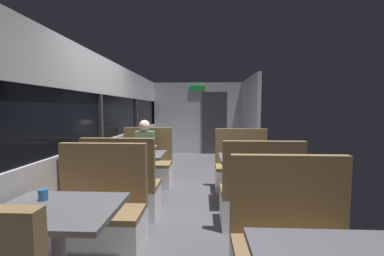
{
  "coord_description": "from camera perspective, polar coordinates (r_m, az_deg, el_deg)",
  "views": [
    {
      "loc": [
        0.19,
        -3.83,
        1.48
      ],
      "look_at": [
        -0.13,
        3.36,
        0.9
      ],
      "focal_mm": 23.15,
      "sensor_mm": 36.0,
      "label": 1
    }
  ],
  "objects": [
    {
      "name": "bench_mid_window_facing_entry",
      "position": [
        4.9,
        -10.44,
        -9.07
      ],
      "size": [
        0.95,
        0.5,
        1.1
      ],
      "color": "silver",
      "rests_on": "ground_plane"
    },
    {
      "name": "carriage_end_bulkhead",
      "position": [
        8.03,
        1.65,
        2.16
      ],
      "size": [
        2.9,
        0.11,
        2.3
      ],
      "color": "#B2B2B7",
      "rests_on": "ground_plane"
    },
    {
      "name": "bench_near_window_facing_entry",
      "position": [
        2.91,
        -20.77,
        -18.98
      ],
      "size": [
        0.95,
        0.5,
        1.1
      ],
      "color": "silver",
      "rests_on": "ground_plane"
    },
    {
      "name": "dining_table_mid_window",
      "position": [
        4.17,
        -12.68,
        -7.13
      ],
      "size": [
        0.9,
        0.7,
        0.74
      ],
      "color": "#9E9EA3",
      "rests_on": "ground_plane"
    },
    {
      "name": "ground_plane",
      "position": [
        4.11,
        -0.27,
        -16.6
      ],
      "size": [
        3.3,
        9.2,
        0.02
      ],
      "primitive_type": "cube",
      "color": "#423F44"
    },
    {
      "name": "coffee_cup_primary",
      "position": [
        2.37,
        -31.08,
        -13.04
      ],
      "size": [
        0.07,
        0.07,
        0.09
      ],
      "color": "#26598C",
      "rests_on": "dining_table_near_window"
    },
    {
      "name": "carriage_aisle_panel_right",
      "position": [
        6.95,
        13.02,
        1.77
      ],
      "size": [
        0.08,
        2.4,
        2.3
      ],
      "primitive_type": "cube",
      "color": "#B2B2B7",
      "rests_on": "ground_plane"
    },
    {
      "name": "seated_passenger",
      "position": [
        4.78,
        -10.67,
        -6.83
      ],
      "size": [
        0.47,
        0.55,
        1.26
      ],
      "color": "#26262D",
      "rests_on": "ground_plane"
    },
    {
      "name": "bench_rear_aisle_facing_end",
      "position": [
        3.32,
        15.24,
        -15.83
      ],
      "size": [
        0.95,
        0.5,
        1.1
      ],
      "color": "silver",
      "rests_on": "ground_plane"
    },
    {
      "name": "dining_table_rear_aisle",
      "position": [
        3.89,
        13.07,
        -7.97
      ],
      "size": [
        0.9,
        0.7,
        0.74
      ],
      "color": "#9E9EA3",
      "rests_on": "ground_plane"
    },
    {
      "name": "bench_rear_aisle_facing_entry",
      "position": [
        4.63,
        11.41,
        -9.87
      ],
      "size": [
        0.95,
        0.5,
        1.1
      ],
      "color": "silver",
      "rests_on": "ground_plane"
    },
    {
      "name": "dining_table_near_window",
      "position": [
        2.22,
        -28.56,
        -18.18
      ],
      "size": [
        0.9,
        0.7,
        0.74
      ],
      "color": "#9E9EA3",
      "rests_on": "ground_plane"
    },
    {
      "name": "bench_mid_window_facing_end",
      "position": [
        3.6,
        -15.62,
        -14.2
      ],
      "size": [
        0.95,
        0.5,
        1.1
      ],
      "color": "silver",
      "rests_on": "ground_plane"
    },
    {
      "name": "carriage_window_panel_left",
      "position": [
        4.19,
        -20.53,
        -0.76
      ],
      "size": [
        0.09,
        8.48,
        2.3
      ],
      "color": "#B2B2B7",
      "rests_on": "ground_plane"
    }
  ]
}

